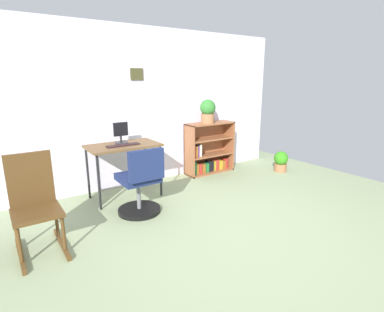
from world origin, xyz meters
name	(u,v)px	position (x,y,z in m)	size (l,w,h in m)	color
ground_plane	(232,237)	(0.00, 0.00, 0.00)	(6.24, 6.24, 0.00)	#8FA075
wall_back	(140,108)	(0.00, 2.15, 1.17)	(5.20, 0.12, 2.35)	silver
desk	(123,149)	(-0.48, 1.68, 0.68)	(0.95, 0.55, 0.74)	brown
monitor	(121,134)	(-0.47, 1.78, 0.88)	(0.20, 0.18, 0.29)	#262628
keyboard	(123,145)	(-0.51, 1.61, 0.75)	(0.44, 0.11, 0.02)	black
office_chair	(141,186)	(-0.54, 1.04, 0.36)	(0.52, 0.55, 0.84)	black
rocking_chair	(35,203)	(-1.69, 0.91, 0.47)	(0.42, 0.64, 0.94)	#533619
bookshelf_low	(208,151)	(1.15, 1.95, 0.38)	(0.88, 0.30, 0.88)	#935836
potted_plant_on_shelf	(208,111)	(1.11, 1.90, 1.09)	(0.26, 0.26, 0.39)	#9E6642
potted_plant_floor	(281,161)	(2.25, 1.25, 0.19)	(0.24, 0.24, 0.36)	#9E6642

